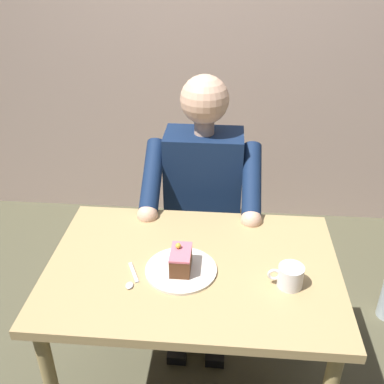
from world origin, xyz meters
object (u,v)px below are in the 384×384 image
(dessert_spoon, at_px, (131,279))
(seated_person, at_px, (202,204))
(dining_table, at_px, (193,283))
(coffee_cup, at_px, (290,276))
(cake_slice, at_px, (181,260))
(chair, at_px, (204,214))

(dessert_spoon, bearing_deg, seated_person, -108.23)
(dining_table, height_order, dessert_spoon, dessert_spoon)
(dining_table, relative_size, seated_person, 0.85)
(coffee_cup, bearing_deg, seated_person, -60.93)
(cake_slice, bearing_deg, seated_person, -94.05)
(chair, bearing_deg, dessert_spoon, 75.48)
(coffee_cup, height_order, dessert_spoon, coffee_cup)
(chair, distance_m, coffee_cup, 0.89)
(dining_table, relative_size, chair, 1.19)
(seated_person, relative_size, dessert_spoon, 8.91)
(chair, xyz_separation_m, seated_person, (0.00, 0.17, 0.16))
(cake_slice, height_order, dessert_spoon, cake_slice)
(chair, xyz_separation_m, cake_slice, (0.04, 0.74, 0.27))
(chair, height_order, coffee_cup, chair)
(dining_table, bearing_deg, coffee_cup, 166.61)
(coffee_cup, xyz_separation_m, dessert_spoon, (0.55, 0.02, -0.04))
(seated_person, bearing_deg, chair, -90.00)
(seated_person, distance_m, coffee_cup, 0.70)
(dining_table, distance_m, seated_person, 0.53)
(cake_slice, bearing_deg, chair, -93.11)
(coffee_cup, distance_m, dessert_spoon, 0.55)
(chair, bearing_deg, seated_person, 90.00)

